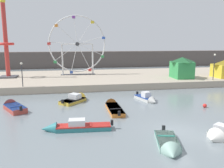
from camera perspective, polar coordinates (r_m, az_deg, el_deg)
name	(u,v)px	position (r m, az deg, el deg)	size (l,w,h in m)	color
ground_plane	(178,132)	(19.86, 15.80, -11.15)	(240.00, 240.00, 0.00)	slate
quay_promenade	(117,78)	(42.90, 1.24, 1.49)	(110.00, 18.12, 1.03)	tan
distant_town_skyline	(101,59)	(65.65, -2.77, 6.06)	(140.00, 3.00, 4.40)	#564C47
motorboat_faded_red	(13,107)	(27.11, -23.11, -5.13)	(3.33, 4.34, 1.36)	#B24238
motorboat_seafoam	(169,146)	(16.70, 13.76, -14.51)	(2.30, 4.23, 1.35)	#93BCAD
motorboat_mustard_yellow	(77,99)	(28.60, -8.51, -3.62)	(3.85, 4.03, 1.54)	gold
motorboat_teal_painted	(73,127)	(19.55, -9.62, -10.33)	(5.87, 1.47, 1.24)	teal
motorboat_pale_grey	(147,98)	(28.73, 8.58, -3.49)	(2.17, 3.93, 1.40)	silver
motorboat_white_red_stripe	(221,134)	(19.80, 25.12, -10.96)	(3.95, 3.21, 1.42)	silver
motorboat_orange_hull	(113,106)	(25.40, 0.17, -5.48)	(1.33, 5.86, 1.24)	orange
ferris_wheel_white_frame	(77,45)	(43.68, -8.48, 9.38)	(10.49, 1.20, 10.82)	silver
drop_tower_red_tower	(6,45)	(43.55, -24.50, 8.63)	(2.80, 2.80, 13.09)	#BC332D
carnival_booth_green_kiosk	(182,67)	(41.11, 16.73, 3.96)	(3.32, 3.93, 3.53)	#33934C
promenade_lamp_near	(22,70)	(33.99, -21.21, 3.11)	(0.32, 0.32, 3.33)	#2D2D33
promenade_lamp_far	(214,63)	(40.44, 23.74, 4.69)	(0.32, 0.32, 4.19)	#2D2D33
mooring_buoy_orange	(205,106)	(27.57, 21.76, -4.94)	(0.44, 0.44, 0.44)	red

